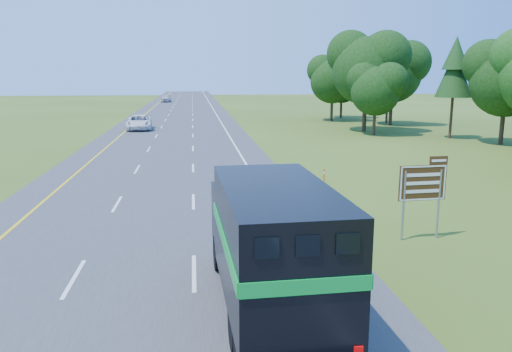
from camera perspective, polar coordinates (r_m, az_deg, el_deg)
The scene contains 7 objects.
road at distance 54.32m, azimuth -9.18°, elevation 4.91°, with size 15.00×260.00×0.04m, color #38383A.
lane_markings at distance 54.31m, azimuth -9.18°, elevation 4.94°, with size 11.15×260.00×0.01m.
horse_truck at distance 12.78m, azimuth 1.71°, elevation -7.81°, with size 2.76×8.12×3.56m.
white_suv at distance 57.98m, azimuth -13.21°, elevation 6.00°, with size 2.71×5.89×1.64m, color white.
far_car at distance 114.74m, azimuth -10.24°, elevation 8.74°, with size 1.97×4.90×1.67m, color #B9B8BF.
exit_sign at distance 19.69m, azimuth 18.58°, elevation -1.10°, with size 1.88×0.17×3.19m.
delineator at distance 28.28m, azimuth 7.78°, elevation -0.08°, with size 0.08×0.04×0.98m.
Camera 1 is at (1.93, -3.93, 6.18)m, focal length 35.00 mm.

